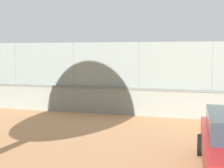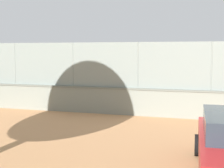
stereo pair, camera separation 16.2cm
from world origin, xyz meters
The scene contains 8 objects.
ground_plane centered at (0.00, 0.00, 0.00)m, with size 260.00×260.00×0.00m, color tan.
perimeter_wall centered at (-1.15, 9.13, 0.65)m, with size 23.41×1.00×1.29m.
fence_panel_on_wall centered at (-1.15, 9.13, 2.36)m, with size 23.00×0.64×2.13m.
player_baseline_waiting centered at (3.39, 4.84, 1.01)m, with size 1.29×0.78×1.70m.
player_near_wall_returning centered at (-3.85, 1.18, 0.85)m, with size 0.65×1.06×1.46m.
sports_ball centered at (2.09, 6.60, 1.08)m, with size 0.20×0.20×0.20m, color yellow.
spare_ball_by_wall centered at (0.35, 8.49, 0.06)m, with size 0.11×0.11×0.11m, color white.
courtside_bench centered at (5.35, 7.75, 0.46)m, with size 1.61×0.42×0.87m.
Camera 2 is at (-5.77, 24.29, 3.02)m, focal length 53.14 mm.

